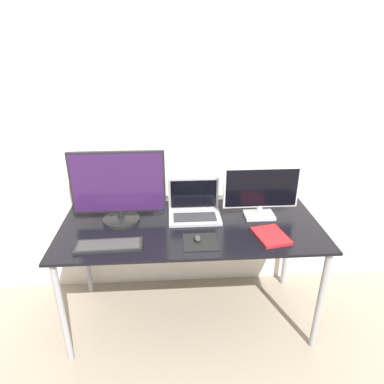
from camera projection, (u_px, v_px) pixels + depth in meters
ground_plane at (194, 358)px, 2.18m from camera, size 12.00×12.00×0.00m
wall_back at (187, 134)px, 2.39m from camera, size 7.00×0.05×2.50m
desk at (191, 235)px, 2.23m from camera, size 1.67×0.74×0.76m
monitor_left at (118, 188)px, 2.16m from camera, size 0.59×0.24×0.48m
monitor_right at (261, 191)px, 2.23m from camera, size 0.49×0.14×0.35m
laptop at (194, 207)px, 2.30m from camera, size 0.34×0.24×0.24m
keyboard at (109, 246)px, 1.97m from camera, size 0.39×0.15×0.02m
mousepad at (200, 242)px, 2.02m from camera, size 0.20×0.19×0.00m
mouse at (197, 238)px, 2.02m from camera, size 0.04×0.06×0.03m
book at (271, 236)px, 2.06m from camera, size 0.21×0.26×0.02m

